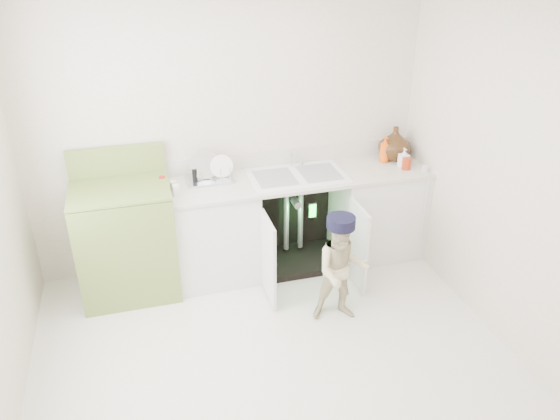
# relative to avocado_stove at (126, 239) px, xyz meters

# --- Properties ---
(ground) EXTENTS (3.50, 3.50, 0.00)m
(ground) POSITION_rel_avocado_stove_xyz_m (0.97, -1.18, -0.51)
(ground) COLOR beige
(ground) RESTS_ON ground
(room_shell) EXTENTS (6.00, 5.50, 1.26)m
(room_shell) POSITION_rel_avocado_stove_xyz_m (0.97, -1.18, 0.74)
(room_shell) COLOR beige
(room_shell) RESTS_ON ground
(counter_run) EXTENTS (2.44, 1.02, 1.21)m
(counter_run) POSITION_rel_avocado_stove_xyz_m (1.55, 0.03, -0.04)
(counter_run) COLOR silver
(counter_run) RESTS_ON ground
(avocado_stove) EXTENTS (0.80, 0.65, 1.24)m
(avocado_stove) POSITION_rel_avocado_stove_xyz_m (0.00, 0.00, 0.00)
(avocado_stove) COLOR olive
(avocado_stove) RESTS_ON ground
(repair_worker) EXTENTS (0.50, 0.77, 0.92)m
(repair_worker) POSITION_rel_avocado_stove_xyz_m (1.62, -0.87, -0.04)
(repair_worker) COLOR beige
(repair_worker) RESTS_ON ground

